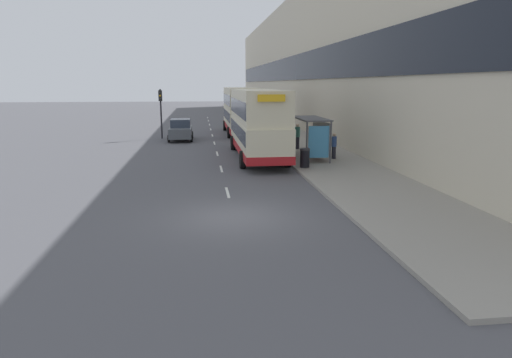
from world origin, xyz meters
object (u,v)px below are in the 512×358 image
double_decker_bus_ahead (240,110)px  pedestrian_1 (297,136)px  double_decker_bus_near (257,122)px  bus_shelter (315,131)px  litter_bin (305,158)px  traffic_light_far_kerb (161,105)px  pedestrian_at_shelter (334,146)px  car_0 (181,130)px

double_decker_bus_ahead → pedestrian_1: size_ratio=5.83×
double_decker_bus_near → bus_shelter: bearing=-26.5°
pedestrian_1 → litter_bin: 7.30m
traffic_light_far_kerb → pedestrian_at_shelter: bearing=-49.3°
litter_bin → bus_shelter: bearing=65.9°
litter_bin → pedestrian_at_shelter: bearing=47.9°
pedestrian_at_shelter → traffic_light_far_kerb: traffic_light_far_kerb is taller
double_decker_bus_near → litter_bin: size_ratio=10.86×
pedestrian_at_shelter → bus_shelter: bearing=178.8°
pedestrian_at_shelter → car_0: bearing=129.5°
double_decker_bus_near → car_0: 11.48m
traffic_light_far_kerb → double_decker_bus_near: bearing=-59.3°
bus_shelter → car_0: 14.55m
pedestrian_at_shelter → litter_bin: (-2.45, -2.71, -0.27)m
pedestrian_at_shelter → traffic_light_far_kerb: (-11.40, 13.23, 1.92)m
pedestrian_at_shelter → litter_bin: size_ratio=1.49×
double_decker_bus_near → pedestrian_1: size_ratio=6.42×
car_0 → double_decker_bus_near: bearing=117.1°
pedestrian_1 → double_decker_bus_near: bearing=-138.6°
bus_shelter → double_decker_bus_ahead: 16.24m
double_decker_bus_ahead → traffic_light_far_kerb: 7.60m
car_0 → traffic_light_far_kerb: bearing=-40.4°
double_decker_bus_ahead → pedestrian_1: double_decker_bus_ahead is taller
double_decker_bus_ahead → bus_shelter: bearing=-79.0°
bus_shelter → pedestrian_at_shelter: 1.54m
double_decker_bus_near → litter_bin: double_decker_bus_near is taller
car_0 → traffic_light_far_kerb: traffic_light_far_kerb is taller
pedestrian_at_shelter → double_decker_bus_near: bearing=159.8°
double_decker_bus_near → pedestrian_1: (3.20, 2.82, -1.24)m
bus_shelter → traffic_light_far_kerb: traffic_light_far_kerb is taller
car_0 → litter_bin: car_0 is taller
car_0 → pedestrian_at_shelter: car_0 is taller
double_decker_bus_ahead → car_0: size_ratio=2.36×
double_decker_bus_near → car_0: size_ratio=2.60×
car_0 → pedestrian_1: size_ratio=2.47×
litter_bin → pedestrian_1: bearing=81.1°
traffic_light_far_kerb → litter_bin: bearing=-60.7°
bus_shelter → double_decker_bus_near: (-3.30, 1.64, 0.41)m
double_decker_bus_near → pedestrian_at_shelter: size_ratio=7.28×
pedestrian_1 → litter_bin: (-1.13, -7.20, -0.38)m
litter_bin → traffic_light_far_kerb: 18.41m
double_decker_bus_near → car_0: double_decker_bus_near is taller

